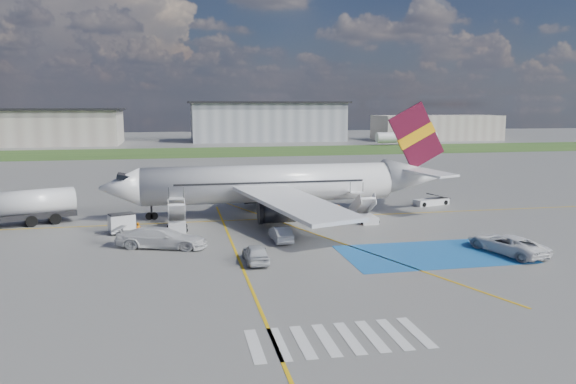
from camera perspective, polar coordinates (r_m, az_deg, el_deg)
name	(u,v)px	position (r m, az deg, el deg)	size (l,w,h in m)	color
ground	(296,248)	(46.08, 0.86, -5.71)	(400.00, 400.00, 0.00)	#60605E
grass_strip	(214,152)	(139.37, -7.53, 4.05)	(400.00, 30.00, 0.01)	#2D4C1E
taxiway_line_main	(271,219)	(57.55, -1.70, -2.74)	(120.00, 0.20, 0.01)	gold
taxiway_line_cross	(253,291)	(35.80, -3.62, -10.06)	(0.20, 60.00, 0.01)	gold
taxiway_line_diag	(271,219)	(57.55, -1.70, -2.74)	(0.20, 60.00, 0.01)	gold
staging_box	(432,254)	(45.62, 14.40, -6.14)	(14.00, 8.00, 0.01)	#1B5DA4
crosswalk	(338,339)	(29.12, 5.09, -14.65)	(9.00, 4.00, 0.01)	silver
terminal_west	(11,128)	(179.53, -26.28, 5.88)	(60.00, 22.00, 10.00)	#9E9388
terminal_centre	(268,122)	(181.07, -2.10, 7.13)	(48.00, 18.00, 12.00)	gray
terminal_east	(436,128)	(191.40, 14.84, 6.33)	(40.00, 16.00, 8.00)	#9E9388
airliner	(282,183)	(59.18, -0.61, 0.91)	(36.81, 32.95, 11.92)	silver
airstairs_fwd	(177,223)	(53.40, -11.20, -3.16)	(1.90, 5.20, 3.60)	silver
airstairs_aft	(366,216)	(56.53, 7.91, -2.40)	(1.90, 5.20, 3.60)	silver
fuel_tanker	(21,211)	(60.07, -25.49, -1.74)	(10.25, 5.96, 3.41)	black
gpu_cart	(122,224)	(53.16, -16.54, -3.18)	(2.55, 2.07, 1.85)	silver
belt_loader	(431,202)	(67.53, 14.36, -0.99)	(4.78, 2.66, 1.38)	silver
car_silver_a	(256,253)	(41.85, -3.29, -6.23)	(1.67, 4.16, 1.42)	#B9BBC0
car_silver_b	(281,234)	(48.07, -0.73, -4.27)	(1.42, 4.06, 1.34)	#A5A7AC
van_white_a	(507,241)	(47.55, 21.35, -4.63)	(2.45, 5.32, 2.00)	white
van_white_b	(161,234)	(47.09, -12.75, -4.22)	(2.30, 5.66, 2.22)	silver
crew_fwd	(139,231)	(50.22, -14.94, -3.87)	(0.57, 0.37, 1.56)	orange
crew_nose	(173,210)	(59.05, -11.60, -1.85)	(0.77, 0.60, 1.59)	#FF5C0D
crew_aft	(338,214)	(55.15, 5.12, -2.28)	(1.13, 0.47, 1.92)	orange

